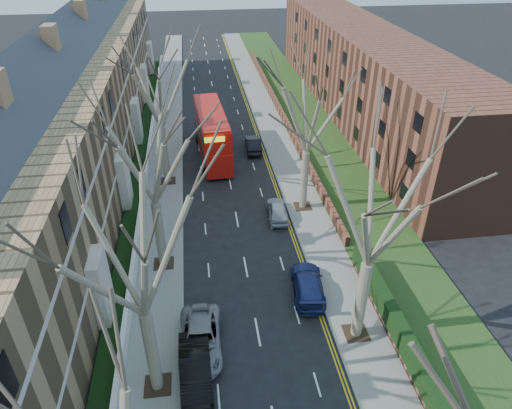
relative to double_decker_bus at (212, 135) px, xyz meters
name	(u,v)px	position (x,y,z in m)	size (l,w,h in m)	color
pavement_left	(168,134)	(-4.78, 6.03, -2.27)	(3.00, 102.00, 0.12)	slate
pavement_right	(272,129)	(7.22, 6.03, -2.27)	(3.00, 102.00, 0.12)	slate
terrace_left	(73,118)	(-12.43, -1.97, 3.20)	(9.70, 78.00, 13.60)	olive
flats_right	(361,72)	(18.68, 10.03, 2.65)	(13.97, 54.00, 10.00)	brown
front_wall_left	(148,163)	(-6.43, -1.97, -1.71)	(0.30, 78.00, 1.00)	white
grass_verge_right	(310,126)	(11.72, 6.03, -2.18)	(6.00, 102.00, 0.06)	#243D16
tree_left_mid	(132,241)	(-4.48, -26.97, 7.23)	(10.50, 10.50, 14.71)	#736852
tree_left_far	(147,146)	(-4.48, -16.97, 6.91)	(10.15, 10.15, 14.22)	#736852
tree_left_dist	(156,80)	(-4.48, -4.97, 7.23)	(10.50, 10.50, 14.71)	#736852
tree_right_mid	(379,196)	(6.92, -24.97, 7.23)	(10.50, 10.50, 14.71)	#736852
tree_right_far	(309,102)	(6.92, -10.97, 6.91)	(10.15, 10.15, 14.22)	#736852
double_decker_bus	(212,135)	(0.00, 0.00, 0.00)	(3.36, 11.46, 4.72)	#AE120C
car_left_mid	(195,368)	(-2.48, -26.66, -1.56)	(1.63, 4.66, 1.54)	black
car_left_far	(201,339)	(-2.14, -24.67, -1.61)	(2.38, 5.15, 1.43)	gray
car_right_near	(308,284)	(4.92, -21.09, -1.63)	(1.96, 4.83, 1.40)	navy
car_right_mid	(278,210)	(4.54, -12.06, -1.65)	(1.59, 3.95, 1.35)	#9A9DA2
car_right_far	(253,144)	(4.27, 0.72, -1.62)	(1.49, 4.27, 1.41)	black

